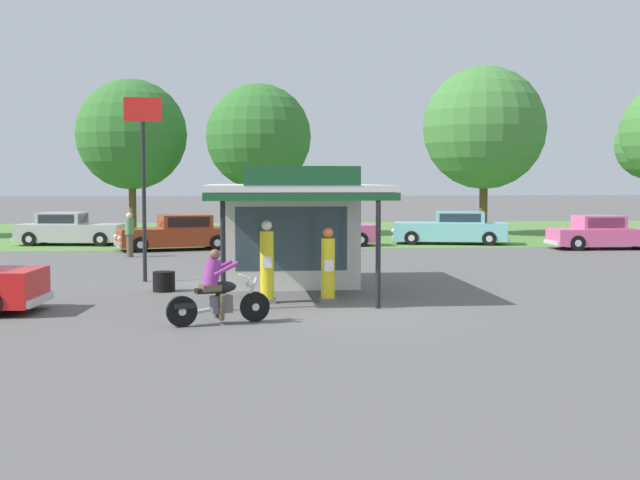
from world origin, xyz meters
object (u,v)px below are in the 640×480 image
Objects in this scene: parked_car_back_row_right at (606,234)px; bystander_standing_back_lot at (130,233)px; motorcycle_with_rider at (217,293)px; parked_car_back_row_left at (452,229)px; gas_pump_nearside at (267,265)px; parked_car_back_row_centre at (321,231)px; spare_tire_stack at (164,282)px; parked_car_back_row_centre_right at (177,234)px; roadside_pole_sign at (143,158)px; gas_pump_offside at (328,268)px; parked_car_back_row_far_right at (70,230)px.

parked_car_back_row_right is 2.95× the size of bystander_standing_back_lot.
motorcycle_with_rider is 24.11m from parked_car_back_row_left.
gas_pump_nearside is 0.41× the size of parked_car_back_row_centre.
parked_car_back_row_left is 20.22m from spare_tire_stack.
parked_car_back_row_right is 8.60× the size of spare_tire_stack.
parked_car_back_row_centre is 8.29× the size of spare_tire_stack.
parked_car_back_row_left is 6.31m from parked_car_back_row_centre.
gas_pump_nearside is 3.29m from motorcycle_with_rider.
parked_car_back_row_centre_right is at bearing -170.60° from parked_car_back_row_left.
bystander_standing_back_lot reaches higher than motorcycle_with_rider.
parked_car_back_row_left is 15.33m from bystander_standing_back_lot.
parked_car_back_row_centre_right is at bearing 89.16° from roadside_pole_sign.
spare_tire_stack is at bearing -78.46° from bystander_standing_back_lot.
gas_pump_offside is at bearing -29.95° from spare_tire_stack.
parked_car_back_row_left reaches higher than parked_car_back_row_right.
roadside_pole_sign is at bearing -80.20° from bystander_standing_back_lot.
parked_car_back_row_far_right reaches higher than parked_car_back_row_right.
parked_car_back_row_far_right is at bearing 176.01° from parked_car_back_row_left.
gas_pump_nearside is at bearing 180.00° from gas_pump_offside.
roadside_pole_sign is (-0.17, -11.71, 2.96)m from parked_car_back_row_centre_right.
parked_car_back_row_left reaches higher than parked_car_back_row_far_right.
parked_car_back_row_right is at bearing 44.33° from gas_pump_nearside.
gas_pump_offside is (1.51, -0.00, -0.09)m from gas_pump_nearside.
gas_pump_nearside is at bearing -69.59° from bystander_standing_back_lot.
motorcycle_with_rider is 0.38× the size of parked_car_back_row_left.
parked_car_back_row_centre is (11.60, -1.92, 0.02)m from parked_car_back_row_far_right.
gas_pump_nearside is 0.39× the size of parked_car_back_row_far_right.
gas_pump_offside is at bearing -44.00° from roadside_pole_sign.
spare_tire_stack is (-2.70, 2.42, -0.66)m from gas_pump_nearside.
spare_tire_stack is (0.57, -14.07, -0.43)m from parked_car_back_row_centre_right.
motorcycle_with_rider is at bearing -132.43° from parked_car_back_row_right.
gas_pump_offside reaches higher than bystander_standing_back_lot.
spare_tire_stack is at bearing -87.67° from parked_car_back_row_centre_right.
parked_car_back_row_left reaches higher than spare_tire_stack.
gas_pump_nearside is 0.36× the size of parked_car_back_row_left.
bystander_standing_back_lot is at bearing -159.08° from parked_car_back_row_left.
gas_pump_nearside reaches higher than spare_tire_stack.
spare_tire_stack is at bearing -145.11° from parked_car_back_row_right.
gas_pump_nearside is 6.49m from roadside_pole_sign.
parked_car_back_row_far_right reaches higher than spare_tire_stack.
parked_car_back_row_left is (17.87, -1.25, 0.02)m from parked_car_back_row_far_right.
parked_car_back_row_left is 1.14× the size of parked_car_back_row_centre.
roadside_pole_sign is (-2.29, 7.85, 3.00)m from motorcycle_with_rider.
gas_pump_offside reaches higher than parked_car_back_row_left.
parked_car_back_row_right is 0.95× the size of roadside_pole_sign.
roadside_pole_sign is at bearing -116.67° from parked_car_back_row_centre.
gas_pump_nearside is 16.81m from parked_car_back_row_centre_right.
gas_pump_offside is 4.89m from spare_tire_stack.
roadside_pole_sign is 9.05× the size of spare_tire_stack.
parked_car_back_row_right reaches higher than spare_tire_stack.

